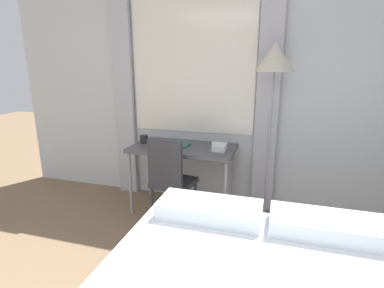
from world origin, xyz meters
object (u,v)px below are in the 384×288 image
standing_lamp (274,72)px  telephone (219,147)px  desk (183,152)px  book (179,145)px  mug (144,139)px  desk_chair (171,177)px

standing_lamp → telephone: standing_lamp is taller
standing_lamp → telephone: size_ratio=11.86×
desk → telephone: 0.43m
standing_lamp → book: (-0.96, -0.00, -0.78)m
book → standing_lamp: bearing=0.1°
telephone → mug: bearing=176.8°
standing_lamp → telephone: (-0.50, -0.05, -0.76)m
telephone → mug: 0.88m
telephone → book: 0.47m
desk_chair → desk: bearing=91.3°
desk → standing_lamp: bearing=0.6°
telephone → desk_chair: bearing=-151.4°
desk → telephone: (0.41, -0.04, 0.10)m
desk → telephone: size_ratio=7.32×
standing_lamp → mug: 1.57m
desk → book: (-0.05, 0.01, 0.08)m
book → desk_chair: bearing=-88.2°
desk_chair → book: size_ratio=3.67×
desk → book: book is taller
desk_chair → mug: size_ratio=9.92×
desk_chair → standing_lamp: size_ratio=0.50×
mug → book: bearing=0.1°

